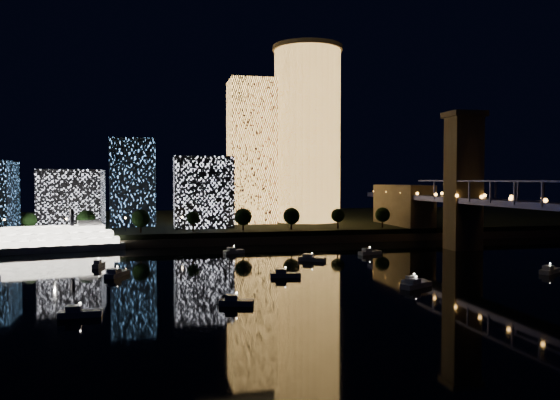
{
  "coord_description": "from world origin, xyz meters",
  "views": [
    {
      "loc": [
        -43.55,
        -128.65,
        25.48
      ],
      "look_at": [
        -2.24,
        55.0,
        18.4
      ],
      "focal_mm": 35.0,
      "sensor_mm": 36.0,
      "label": 1
    }
  ],
  "objects_px": {
    "tower_rectangular": "(251,152)",
    "truss_bridge": "(553,212)",
    "tower_cylindrical": "(307,134)",
    "riverboat": "(47,241)"
  },
  "relations": [
    {
      "from": "tower_cylindrical",
      "to": "riverboat",
      "type": "distance_m",
      "value": 128.9
    },
    {
      "from": "truss_bridge",
      "to": "riverboat",
      "type": "bearing_deg",
      "value": 153.65
    },
    {
      "from": "truss_bridge",
      "to": "riverboat",
      "type": "xyz_separation_m",
      "value": [
        -146.69,
        72.65,
        -12.31
      ]
    },
    {
      "from": "tower_rectangular",
      "to": "truss_bridge",
      "type": "height_order",
      "value": "tower_rectangular"
    },
    {
      "from": "tower_rectangular",
      "to": "truss_bridge",
      "type": "relative_size",
      "value": 0.25
    },
    {
      "from": "tower_rectangular",
      "to": "tower_cylindrical",
      "type": "bearing_deg",
      "value": 2.69
    },
    {
      "from": "tower_cylindrical",
      "to": "tower_rectangular",
      "type": "relative_size",
      "value": 1.26
    },
    {
      "from": "tower_cylindrical",
      "to": "riverboat",
      "type": "relative_size",
      "value": 1.63
    },
    {
      "from": "tower_cylindrical",
      "to": "riverboat",
      "type": "height_order",
      "value": "tower_cylindrical"
    },
    {
      "from": "tower_rectangular",
      "to": "riverboat",
      "type": "xyz_separation_m",
      "value": [
        -81.76,
        -50.66,
        -34.71
      ]
    }
  ]
}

